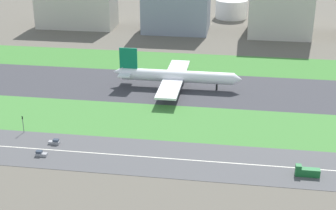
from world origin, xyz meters
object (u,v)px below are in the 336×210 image
car_0 (55,142)px  fuel_tank_east (272,9)px  hangar_building (177,3)px  airliner (174,76)px  terminal_building (76,2)px  truck_0 (307,172)px  fuel_tank_centre (231,9)px  fuel_tank_west (188,7)px  car_1 (41,154)px  traffic_light (23,123)px

car_0 → fuel_tank_east: size_ratio=0.27×
hangar_building → fuel_tank_east: size_ratio=2.81×
airliner → terminal_building: 144.11m
truck_0 → fuel_tank_east: 237.10m
car_0 → fuel_tank_centre: fuel_tank_centre is taller
truck_0 → fuel_tank_west: (-68.32, 237.00, 5.85)m
terminal_building → hangar_building: bearing=0.0°
fuel_tank_west → fuel_tank_centre: fuel_tank_west is taller
terminal_building → car_0: bearing=-74.8°
hangar_building → fuel_tank_west: 46.66m
car_0 → terminal_building: terminal_building is taller
truck_0 → car_0: size_ratio=1.91×
car_0 → fuel_tank_west: fuel_tank_west is taller
car_1 → fuel_tank_centre: bearing=-104.8°
truck_0 → fuel_tank_west: fuel_tank_west is taller
airliner → hangar_building: (-14.36, 114.00, 13.16)m
truck_0 → fuel_tank_centre: fuel_tank_centre is taller
fuel_tank_centre → truck_0: bearing=-81.7°
terminal_building → fuel_tank_centre: bearing=22.2°
airliner → car_0: (-37.99, -68.00, -5.31)m
car_0 → terminal_building: 189.35m
traffic_light → fuel_tank_west: bearing=78.9°
traffic_light → hangar_building: 179.14m
traffic_light → fuel_tank_east: fuel_tank_east is taller
car_1 → fuel_tank_west: size_ratio=0.19×
traffic_light → fuel_tank_east: (108.11, 219.01, 3.47)m
car_1 → hangar_building: bearing=-97.5°
truck_0 → terminal_building: size_ratio=0.15×
car_1 → airliner: bearing=-117.0°
traffic_light → fuel_tank_centre: size_ratio=0.29×
hangar_building → terminal_building: bearing=180.0°
traffic_light → terminal_building: terminal_building is taller
airliner → fuel_tank_west: size_ratio=2.88×
car_0 → fuel_tank_east: bearing=68.0°
traffic_light → terminal_building: 177.67m
car_1 → traffic_light: traffic_light is taller
airliner → terminal_building: terminal_building is taller
terminal_building → fuel_tank_east: bearing=17.7°
airliner → car_1: airliner is taller
fuel_tank_west → fuel_tank_east: size_ratio=1.40×
car_1 → fuel_tank_west: bearing=-96.9°
terminal_building → airliner: bearing=-52.5°
fuel_tank_centre → traffic_light: bearing=-109.4°
car_1 → hangar_building: (25.36, 192.00, 18.47)m
truck_0 → fuel_tank_west: size_ratio=0.37×
traffic_light → hangar_building: bearing=77.1°
car_1 → car_0: same height
airliner → fuel_tank_west: airliner is taller
car_0 → traffic_light: (-16.18, 7.99, 3.37)m
truck_0 → terminal_building: 240.95m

